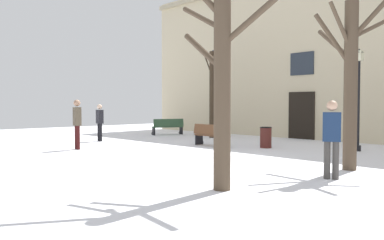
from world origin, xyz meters
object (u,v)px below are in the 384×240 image
at_px(bench_by_litter_bin, 168,127).
at_px(person_strolling, 77,122).
at_px(tree_foreground, 350,76).
at_px(streetlamp, 359,88).
at_px(person_crossing_plaza, 100,121).
at_px(tree_right_of_center, 212,90).
at_px(tree_left_of_center, 221,78).
at_px(person_by_shop_door, 332,135).
at_px(litter_bin, 266,137).
at_px(bench_near_lamp, 211,135).

distance_m(bench_by_litter_bin, person_strolling, 7.68).
relative_size(tree_foreground, person_strolling, 2.38).
height_order(streetlamp, person_strolling, streetlamp).
height_order(tree_foreground, bench_by_litter_bin, tree_foreground).
distance_m(tree_foreground, person_crossing_plaza, 11.34).
height_order(tree_right_of_center, person_strolling, tree_right_of_center).
relative_size(tree_right_of_center, person_crossing_plaza, 2.84).
xyz_separation_m(tree_left_of_center, person_by_shop_door, (0.93, 2.57, -1.18)).
xyz_separation_m(tree_right_of_center, person_crossing_plaza, (-2.12, -5.02, -1.43)).
bearing_deg(bench_by_litter_bin, litter_bin, 99.63).
xyz_separation_m(tree_right_of_center, person_by_shop_door, (9.44, -5.95, -1.38)).
distance_m(tree_right_of_center, streetlamp, 7.46).
bearing_deg(streetlamp, person_crossing_plaza, -153.73).
bearing_deg(person_by_shop_door, person_strolling, 160.80).
bearing_deg(litter_bin, tree_foreground, -30.05).
distance_m(tree_right_of_center, person_strolling, 7.42).
bearing_deg(tree_right_of_center, person_by_shop_door, -32.22).
xyz_separation_m(litter_bin, person_crossing_plaza, (-6.72, -3.21, 0.51)).
bearing_deg(litter_bin, tree_left_of_center, -59.78).
xyz_separation_m(bench_near_lamp, bench_by_litter_bin, (-5.75, 2.55, 0.01)).
relative_size(person_by_shop_door, person_crossing_plaza, 1.05).
bearing_deg(bench_by_litter_bin, person_crossing_plaza, 31.16).
height_order(bench_by_litter_bin, person_strolling, person_strolling).
bearing_deg(person_by_shop_door, tree_right_of_center, 120.24).
bearing_deg(person_crossing_plaza, streetlamp, -144.79).
bearing_deg(tree_foreground, tree_right_of_center, 154.11).
relative_size(tree_left_of_center, person_by_shop_door, 2.62).
bearing_deg(tree_left_of_center, person_crossing_plaza, 161.78).
distance_m(tree_right_of_center, tree_foreground, 10.13).
xyz_separation_m(bench_near_lamp, person_by_shop_door, (6.69, -3.05, 0.52)).
distance_m(tree_foreground, tree_left_of_center, 4.15).
bearing_deg(person_crossing_plaza, bench_near_lamp, -147.50).
distance_m(tree_foreground, bench_near_lamp, 6.81).
xyz_separation_m(streetlamp, person_crossing_plaza, (-9.58, -4.73, -1.29)).
bearing_deg(streetlamp, bench_near_lamp, -151.05).
height_order(tree_right_of_center, person_crossing_plaza, tree_right_of_center).
bearing_deg(streetlamp, tree_right_of_center, 177.72).
distance_m(person_strolling, person_crossing_plaza, 3.27).
relative_size(streetlamp, bench_near_lamp, 2.09).
bearing_deg(streetlamp, bench_by_litter_bin, -179.71).
xyz_separation_m(person_strolling, person_by_shop_door, (9.22, 1.35, -0.06)).
bearing_deg(bench_by_litter_bin, tree_foreground, 91.93).
height_order(tree_right_of_center, litter_bin, tree_right_of_center).
height_order(tree_foreground, streetlamp, tree_foreground).
xyz_separation_m(tree_foreground, bench_near_lamp, (-6.36, 1.52, -1.90)).
distance_m(streetlamp, bench_by_litter_bin, 10.60).
bearing_deg(person_crossing_plaza, tree_foreground, -167.99).
distance_m(tree_foreground, streetlamp, 4.45).
relative_size(tree_right_of_center, person_by_shop_door, 2.72).
xyz_separation_m(bench_by_litter_bin, person_by_shop_door, (12.44, -5.60, 0.52)).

